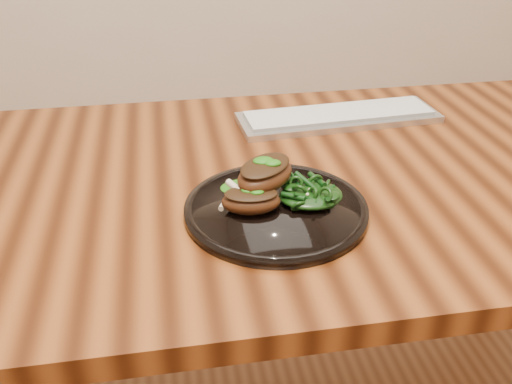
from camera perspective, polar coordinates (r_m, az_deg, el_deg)
The scene contains 7 objects.
desk at distance 1.08m, azimuth 2.96°, elevation -1.93°, with size 1.60×0.80×0.75m.
plate at distance 0.91m, azimuth 2.00°, elevation -1.73°, with size 0.29×0.29×0.02m.
lamb_chop_front at distance 0.88m, azimuth -0.54°, elevation -0.79°, with size 0.10×0.07×0.04m.
lamb_chop_back at distance 0.90m, azimuth 0.88°, elevation 1.87°, with size 0.13×0.13×0.05m.
herb_smear at distance 0.95m, azimuth -0.89°, elevation 0.54°, with size 0.09×0.06×0.01m, color #104D08.
greens_heap at distance 0.91m, azimuth 5.50°, elevation 0.08°, with size 0.10×0.10×0.04m.
keyboard at distance 1.26m, azimuth 8.26°, elevation 7.49°, with size 0.44×0.16×0.02m.
Camera 1 is at (-0.21, -0.89, 1.24)m, focal length 40.00 mm.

